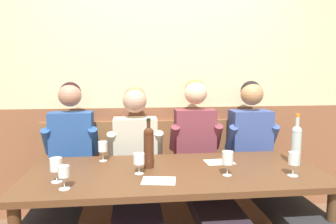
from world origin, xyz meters
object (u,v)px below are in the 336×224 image
person_left_seat (64,173)px  wine_glass_center_rear (294,160)px  wall_bench (165,192)px  wine_glass_left_end (103,147)px  person_center_left_seat (136,170)px  wine_bottle_amber_mid (296,143)px  wine_bottle_green_tall (149,146)px  wine_glass_mid_right (64,173)px  person_right_seat (265,162)px  wine_glass_near_bucket (139,160)px  wine_glass_mid_left (56,166)px  dining_table (175,181)px  person_center_right_seat (203,166)px  wine_glass_center_front (228,158)px

person_left_seat → wine_glass_center_rear: person_left_seat is taller
wall_bench → wine_glass_left_end: bearing=-139.7°
person_center_left_seat → wine_bottle_amber_mid: person_center_left_seat is taller
wine_bottle_green_tall → wall_bench: bearing=74.5°
person_center_left_seat → wine_glass_center_rear: 1.18m
wall_bench → person_left_seat: 0.98m
person_center_left_seat → wine_bottle_green_tall: (0.09, -0.27, 0.26)m
person_center_left_seat → wine_glass_mid_right: person_center_left_seat is taller
person_left_seat → wine_glass_mid_right: person_left_seat is taller
wall_bench → person_right_seat: size_ratio=1.75×
wine_bottle_green_tall → wine_glass_near_bucket: wine_bottle_green_tall is taller
wine_glass_center_rear → wall_bench: bearing=129.2°
wall_bench → wine_glass_mid_right: bearing=-124.6°
person_left_seat → wine_glass_center_rear: bearing=-18.8°
wall_bench → wine_glass_mid_left: (-0.76, -0.87, 0.55)m
wall_bench → wine_glass_left_end: size_ratio=15.17×
person_center_left_seat → dining_table: bearing=-53.0°
wine_glass_left_end → person_center_right_seat: bearing=4.3°
person_center_right_seat → wine_glass_mid_left: size_ratio=8.77×
wine_bottle_green_tall → wine_glass_center_rear: size_ratio=2.22×
wine_glass_near_bucket → wine_glass_left_end: wine_glass_left_end is taller
wine_bottle_green_tall → wine_glass_left_end: wine_bottle_green_tall is taller
person_left_seat → wine_glass_mid_right: (0.14, -0.61, 0.20)m
person_center_right_seat → wine_glass_center_rear: bearing=-49.2°
person_left_seat → wine_glass_near_bucket: size_ratio=9.40×
wine_glass_mid_left → wine_glass_mid_right: wine_glass_mid_left is taller
person_center_left_seat → person_center_right_seat: bearing=-0.9°
person_right_seat → wine_glass_near_bucket: (-1.06, -0.41, 0.18)m
person_center_left_seat → wine_glass_left_end: bearing=-164.7°
wall_bench → dining_table: 0.81m
wall_bench → person_center_left_seat: (-0.27, -0.37, 0.35)m
person_center_right_seat → wine_glass_mid_left: bearing=-154.8°
person_right_seat → wine_bottle_amber_mid: bearing=-76.1°
wine_glass_mid_left → wine_glass_mid_right: bearing=-59.9°
person_center_left_seat → person_center_right_seat: 0.55m
person_center_left_seat → wine_glass_mid_right: 0.78m
wall_bench → person_left_seat: (-0.83, -0.39, 0.35)m
wine_bottle_green_tall → wine_glass_left_end: 0.40m
wine_glass_center_front → wine_glass_mid_left: wine_glass_center_front is taller
wall_bench → wine_glass_near_bucket: (-0.25, -0.77, 0.55)m
wine_glass_near_bucket → wine_glass_center_front: bearing=-9.8°
wine_bottle_green_tall → wine_glass_near_bucket: size_ratio=2.53×
wine_glass_center_front → wine_glass_center_rear: wine_glass_center_front is taller
person_right_seat → wine_glass_mid_right: person_right_seat is taller
wine_glass_mid_right → wine_glass_center_front: bearing=7.1°
wine_glass_mid_left → wine_glass_center_rear: wine_glass_center_rear is taller
wine_glass_near_bucket → wine_glass_left_end: size_ratio=0.92×
wine_glass_left_end → wine_glass_mid_right: bearing=-106.9°
wine_bottle_amber_mid → wine_glass_center_front: 0.60m
person_center_right_seat → wine_glass_mid_right: bearing=-147.5°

